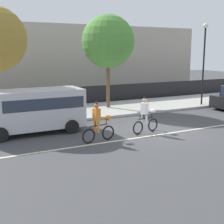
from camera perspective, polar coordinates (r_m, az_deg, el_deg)
name	(u,v)px	position (r m, az deg, el deg)	size (l,w,h in m)	color
ground_plane	(157,132)	(16.13, 8.31, -3.59)	(80.00, 80.00, 0.00)	#424244
road_centre_line	(163,134)	(15.74, 9.37, -3.98)	(36.00, 0.14, 0.01)	beige
sidewalk_curb	(103,110)	(21.59, -1.74, 0.46)	(60.00, 5.00, 0.15)	#ADAAA3
fence_line	(86,95)	(24.10, -4.74, 3.05)	(40.00, 0.08, 1.40)	black
building_backdrop	(55,60)	(32.07, -10.37, 9.39)	(28.00, 8.00, 6.41)	#B2A899
parade_cyclist_orange	(99,123)	(14.10, -2.43, -2.09)	(1.71, 0.51, 1.92)	black
parade_cyclist_zebra	(146,116)	(15.69, 6.23, -0.79)	(1.70, 0.54, 1.92)	black
parked_van_silver	(34,108)	(15.99, -14.16, 0.75)	(5.00, 2.22, 2.18)	silver
street_lamp_post	(204,52)	(23.85, 16.51, 10.48)	(0.36, 0.36, 5.86)	black
street_tree_far_corner	(108,42)	(21.71, -0.74, 12.75)	(3.61, 3.61, 6.35)	brown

